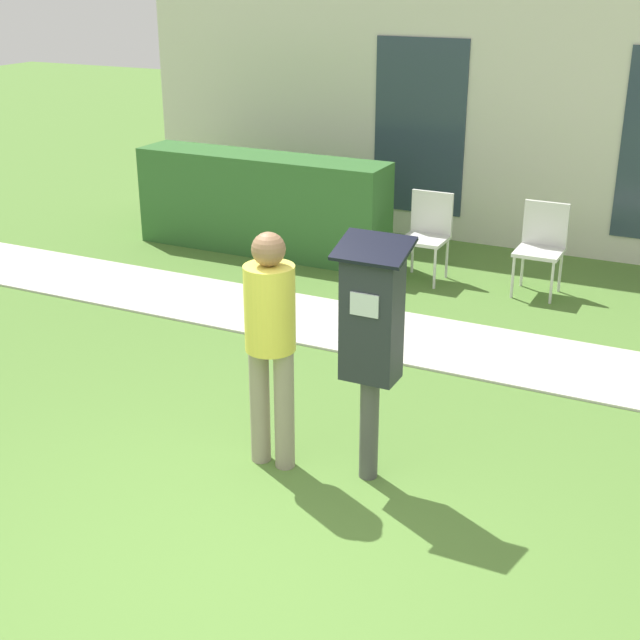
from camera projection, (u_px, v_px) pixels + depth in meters
ground_plane at (238, 576)px, 4.80m from camera, size 40.00×40.00×0.00m
sidewalk at (445, 344)px, 7.69m from camera, size 12.00×1.10×0.02m
building_facade at (545, 108)px, 9.72m from camera, size 10.00×0.26×3.20m
parking_meter at (371, 330)px, 5.36m from camera, size 0.44×0.31×1.59m
person_standing at (270, 333)px, 5.55m from camera, size 0.32×0.32×1.58m
outdoor_chair_left at (428, 229)px, 9.14m from camera, size 0.44×0.44×0.90m
outdoor_chair_middle at (542, 241)px, 8.75m from camera, size 0.44×0.44×0.90m
hedge_row at (262, 204)px, 10.02m from camera, size 2.95×0.60×1.10m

